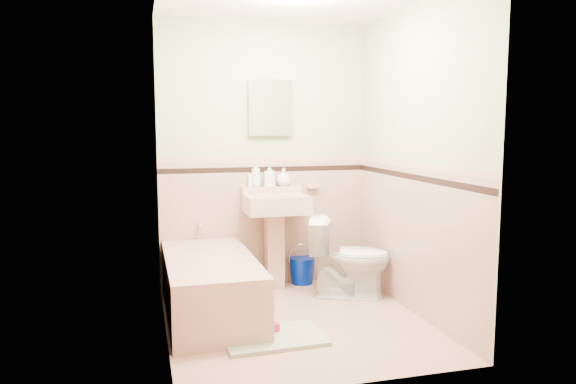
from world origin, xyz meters
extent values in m
plane|color=tan|center=(0.00, 0.00, 0.00)|extent=(2.20, 2.20, 0.00)
plane|color=beige|center=(0.00, 1.10, 1.25)|extent=(2.50, 0.00, 2.50)
plane|color=beige|center=(0.00, -1.10, 1.25)|extent=(2.50, 0.00, 2.50)
plane|color=beige|center=(-1.00, 0.00, 1.25)|extent=(0.00, 2.50, 2.50)
plane|color=beige|center=(1.00, 0.00, 1.25)|extent=(0.00, 2.50, 2.50)
plane|color=tan|center=(0.00, 1.09, 0.60)|extent=(2.00, 0.00, 2.00)
plane|color=tan|center=(0.00, -1.09, 0.60)|extent=(2.00, 0.00, 2.00)
plane|color=tan|center=(-0.99, 0.00, 0.60)|extent=(0.00, 2.20, 2.20)
plane|color=tan|center=(0.99, 0.00, 0.60)|extent=(0.00, 2.20, 2.20)
plane|color=black|center=(0.00, 1.08, 1.12)|extent=(2.00, 0.00, 2.00)
plane|color=black|center=(0.00, -1.08, 1.12)|extent=(2.00, 0.00, 2.00)
plane|color=black|center=(-0.98, 0.00, 1.12)|extent=(0.00, 2.20, 2.20)
plane|color=black|center=(0.98, 0.00, 1.12)|extent=(0.00, 2.20, 2.20)
plane|color=tan|center=(0.00, 1.08, 1.22)|extent=(2.00, 0.00, 2.00)
plane|color=tan|center=(0.00, -1.08, 1.22)|extent=(2.00, 0.00, 2.00)
plane|color=tan|center=(-0.98, 0.00, 1.22)|extent=(0.00, 2.20, 2.20)
plane|color=tan|center=(0.98, 0.00, 1.22)|extent=(0.00, 2.20, 2.20)
cube|color=tan|center=(-0.63, 0.33, 0.23)|extent=(0.70, 1.50, 0.45)
cylinder|color=silver|center=(-0.63, 1.05, 0.63)|extent=(0.04, 0.12, 0.04)
cylinder|color=silver|center=(0.05, 1.00, 0.95)|extent=(0.02, 0.02, 0.10)
cube|color=white|center=(0.05, 1.07, 1.70)|extent=(0.39, 0.04, 0.49)
cube|color=tan|center=(0.47, 1.06, 0.95)|extent=(0.11, 0.07, 0.04)
imported|color=#B2B2B2|center=(-0.10, 1.04, 1.08)|extent=(0.12, 0.12, 0.23)
imported|color=#B2B2B2|center=(0.03, 1.04, 1.07)|extent=(0.11, 0.12, 0.22)
imported|color=#B2B2B2|center=(0.17, 1.04, 1.05)|extent=(0.17, 0.17, 0.17)
cylinder|color=white|center=(-0.16, 1.04, 1.02)|extent=(0.05, 0.05, 0.12)
imported|color=white|center=(0.64, 0.50, 0.36)|extent=(0.81, 0.64, 0.72)
cube|color=#95A589|center=(-0.26, -0.30, 0.01)|extent=(0.74, 0.51, 0.03)
cube|color=#BF1E59|center=(-0.28, -0.23, 0.06)|extent=(0.16, 0.11, 0.06)
camera|label=1|loc=(-1.15, -3.99, 1.53)|focal=34.16mm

